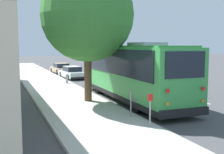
{
  "coord_description": "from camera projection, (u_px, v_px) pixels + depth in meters",
  "views": [
    {
      "loc": [
        -14.36,
        7.51,
        3.33
      ],
      "look_at": [
        2.64,
        0.68,
        1.3
      ],
      "focal_mm": 45.0,
      "sensor_mm": 36.0,
      "label": 1
    }
  ],
  "objects": [
    {
      "name": "sign_post_far",
      "position": [
        131.0,
        103.0,
        12.65
      ],
      "size": [
        0.06,
        0.06,
        1.23
      ],
      "color": "gray",
      "rests_on": "sidewalk_slab"
    },
    {
      "name": "curb_strip",
      "position": [
        112.0,
        104.0,
        15.75
      ],
      "size": [
        80.0,
        0.14,
        0.15
      ],
      "primitive_type": "cube",
      "color": "#AAA69D",
      "rests_on": "ground"
    },
    {
      "name": "lane_stripe_mid",
      "position": [
        197.0,
        100.0,
        17.2
      ],
      "size": [
        2.4,
        0.14,
        0.01
      ],
      "primitive_type": "cube",
      "color": "silver",
      "rests_on": "ground"
    },
    {
      "name": "fire_hydrant",
      "position": [
        67.0,
        79.0,
        24.02
      ],
      "size": [
        0.22,
        0.22,
        0.81
      ],
      "color": "#99999E",
      "rests_on": "sidewalk_slab"
    },
    {
      "name": "parked_sedan_tan",
      "position": [
        61.0,
        69.0,
        34.04
      ],
      "size": [
        4.28,
        2.07,
        1.26
      ],
      "rotation": [
        0.0,
        0.0,
        0.09
      ],
      "color": "tan",
      "rests_on": "ground"
    },
    {
      "name": "shuttle_bus",
      "position": [
        131.0,
        70.0,
        17.04
      ],
      "size": [
        11.19,
        2.76,
        3.52
      ],
      "rotation": [
        0.0,
        0.0,
        -0.02
      ],
      "color": "green",
      "rests_on": "ground"
    },
    {
      "name": "sidewalk_slab",
      "position": [
        77.0,
        107.0,
        15.0
      ],
      "size": [
        80.0,
        3.9,
        0.15
      ],
      "primitive_type": "cube",
      "color": "beige",
      "rests_on": "ground"
    },
    {
      "name": "street_tree",
      "position": [
        87.0,
        9.0,
        15.96
      ],
      "size": [
        5.29,
        5.29,
        8.36
      ],
      "color": "brown",
      "rests_on": "sidewalk_slab"
    },
    {
      "name": "sign_post_near",
      "position": [
        150.0,
        110.0,
        11.04
      ],
      "size": [
        0.06,
        0.22,
        1.31
      ],
      "color": "gray",
      "rests_on": "sidewalk_slab"
    },
    {
      "name": "lane_stripe_ahead",
      "position": [
        149.0,
        87.0,
        22.73
      ],
      "size": [
        2.4,
        0.14,
        0.01
      ],
      "primitive_type": "cube",
      "color": "silver",
      "rests_on": "ground"
    },
    {
      "name": "parked_sedan_white",
      "position": [
        72.0,
        73.0,
        28.9
      ],
      "size": [
        4.49,
        1.98,
        1.26
      ],
      "rotation": [
        0.0,
        0.0,
        0.08
      ],
      "color": "silver",
      "rests_on": "ground"
    },
    {
      "name": "ground_plane",
      "position": [
        140.0,
        103.0,
        16.39
      ],
      "size": [
        160.0,
        160.0,
        0.0
      ],
      "primitive_type": "plane",
      "color": "#474749"
    }
  ]
}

